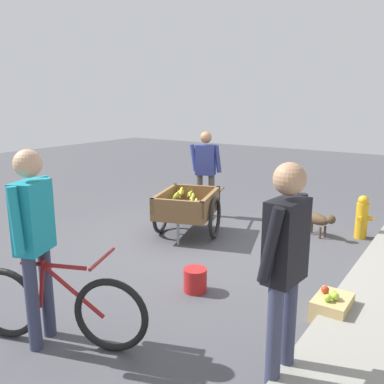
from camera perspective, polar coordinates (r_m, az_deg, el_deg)
The scene contains 10 objects.
ground_plane at distance 6.08m, azimuth 0.47°, elevation -7.26°, with size 24.00×24.00×0.00m, color #47474C.
fruit_cart at distance 6.36m, azimuth -0.66°, elevation -2.23°, with size 1.80×1.24×0.70m.
vendor_person at distance 7.34m, azimuth 1.91°, elevation 3.56°, with size 0.30×0.57×1.53m.
bicycle at distance 3.84m, azimuth -18.31°, elevation -14.88°, with size 0.73×1.56×0.85m.
cyclist_person at distance 3.66m, azimuth -21.12°, elevation -4.98°, with size 0.49×0.31×1.70m.
dog at distance 6.64m, azimuth 17.18°, elevation -3.67°, with size 0.35×0.63×0.40m.
fire_hydrant at distance 6.76m, azimuth 22.55°, elevation -3.23°, with size 0.25×0.25×0.67m.
plastic_bucket at distance 4.65m, azimuth 0.45°, elevation -12.12°, with size 0.26×0.26×0.26m, color #B21E1E.
apple_crate at distance 4.35m, azimuth 18.86°, elevation -14.89°, with size 0.44×0.32×0.30m.
bystander_person at distance 2.98m, azimuth 12.85°, elevation -8.75°, with size 0.52×0.23×1.68m.
Camera 1 is at (4.75, 3.17, 2.10)m, focal length 38.38 mm.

